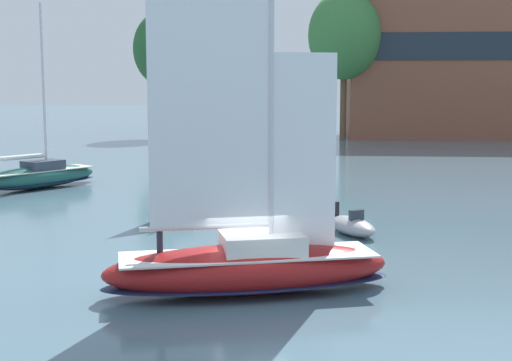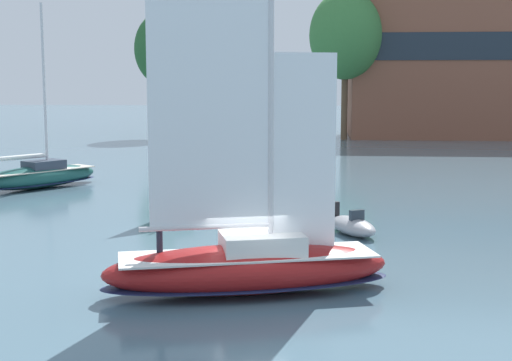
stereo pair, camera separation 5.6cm
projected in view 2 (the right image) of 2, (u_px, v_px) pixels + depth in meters
ground_plane at (248, 293)px, 23.02m from camera, size 400.00×400.00×0.00m
waterfront_building at (470, 54)px, 89.11m from camera, size 30.93×14.54×20.78m
tree_shore_left at (345, 35)px, 84.17m from camera, size 8.57×8.57×17.65m
tree_shore_center at (165, 49)px, 88.38m from camera, size 7.59×7.59×15.62m
sailboat_main at (248, 261)px, 22.89m from camera, size 9.75×5.13×12.91m
sailboat_moored_near_marina at (207, 195)px, 38.44m from camera, size 5.54×5.25×8.23m
sailboat_moored_mid_channel at (39, 176)px, 46.00m from camera, size 6.89×8.40×11.80m
motor_tender at (353, 226)px, 31.78m from camera, size 2.65×3.52×1.26m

